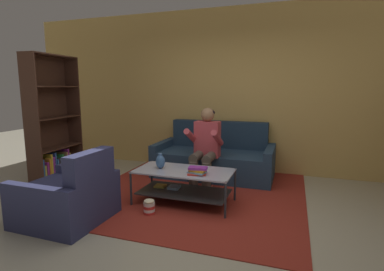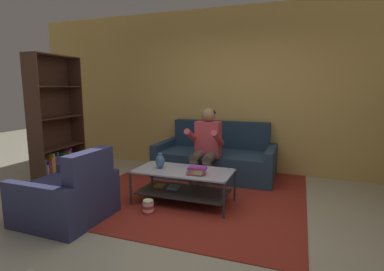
% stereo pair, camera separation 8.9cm
% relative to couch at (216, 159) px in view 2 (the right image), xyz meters
% --- Properties ---
extents(ground, '(16.80, 16.80, 0.00)m').
position_rel_couch_xyz_m(ground, '(0.25, -1.93, -0.29)').
color(ground, '#B0A991').
extents(back_partition, '(8.40, 0.12, 2.90)m').
position_rel_couch_xyz_m(back_partition, '(0.25, 0.53, 1.16)').
color(back_partition, tan).
rests_on(back_partition, ground).
extents(couch, '(1.99, 0.95, 0.91)m').
position_rel_couch_xyz_m(couch, '(0.00, 0.00, 0.00)').
color(couch, navy).
rests_on(couch, ground).
extents(person_seated_center, '(0.50, 0.58, 1.20)m').
position_rel_couch_xyz_m(person_seated_center, '(0.00, -0.56, 0.36)').
color(person_seated_center, brown).
rests_on(person_seated_center, ground).
extents(coffee_table, '(1.26, 0.62, 0.45)m').
position_rel_couch_xyz_m(coffee_table, '(-0.07, -1.36, 0.01)').
color(coffee_table, '#AFB3C8').
rests_on(coffee_table, ground).
extents(area_rug, '(3.00, 3.30, 0.01)m').
position_rel_couch_xyz_m(area_rug, '(-0.03, -0.81, -0.29)').
color(area_rug, maroon).
rests_on(area_rug, ground).
extents(vase, '(0.12, 0.12, 0.20)m').
position_rel_couch_xyz_m(vase, '(-0.38, -1.37, 0.25)').
color(vase, '#3B6296').
rests_on(vase, coffee_table).
extents(book_stack, '(0.27, 0.22, 0.09)m').
position_rel_couch_xyz_m(book_stack, '(0.16, -1.47, 0.20)').
color(book_stack, red).
rests_on(book_stack, coffee_table).
extents(bookshelf, '(0.35, 1.02, 2.03)m').
position_rel_couch_xyz_m(bookshelf, '(-2.55, -0.98, 0.45)').
color(bookshelf, '#472A20').
rests_on(bookshelf, ground).
extents(armchair, '(0.91, 0.89, 0.83)m').
position_rel_couch_xyz_m(armchair, '(-1.12, -2.28, -0.02)').
color(armchair, navy).
rests_on(armchair, ground).
extents(popcorn_tub, '(0.14, 0.14, 0.19)m').
position_rel_couch_xyz_m(popcorn_tub, '(-0.33, -1.82, -0.20)').
color(popcorn_tub, red).
rests_on(popcorn_tub, ground).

